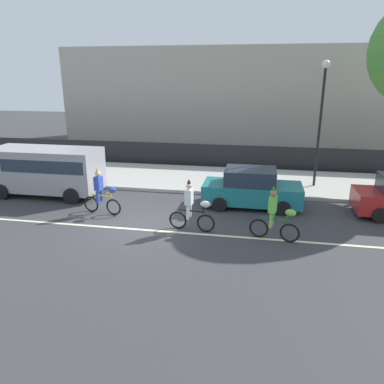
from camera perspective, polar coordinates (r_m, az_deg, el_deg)
The scene contains 11 objects.
ground_plane at distance 14.27m, azimuth -7.91°, elevation -4.87°, with size 80.00×80.00×0.00m, color #38383A.
road_centre_line at distance 13.84m, azimuth -8.56°, elevation -5.63°, with size 36.00×0.14×0.01m, color beige.
sidewalk_curb at distance 20.19m, azimuth -2.19°, elevation 2.23°, with size 60.00×5.00×0.15m, color #ADAAA3.
fence_line at distance 22.80m, azimuth -0.61°, elevation 5.65°, with size 40.00×0.08×1.40m, color black.
building_backdrop at distance 30.55m, azimuth 9.49°, elevation 14.00°, with size 28.00×8.00×7.26m, color #B2A899.
parade_cyclist_cobalt at distance 15.35m, azimuth -13.60°, elevation -0.24°, with size 1.71×0.53×1.92m.
parade_cyclist_zebra at distance 13.29m, azimuth 0.01°, elevation -2.52°, with size 1.72×0.50×1.92m.
parade_cyclist_lime at distance 12.85m, azimuth 12.58°, elevation -3.68°, with size 1.69×0.57×1.92m.
parked_van_grey at distance 18.42m, azimuth -21.19°, elevation 3.42°, with size 5.00×2.22×2.18m.
parked_car_teal at distance 15.96m, azimuth 9.06°, elevation 0.48°, with size 4.10×1.92×1.64m.
street_lamp_post at distance 18.73m, azimuth 19.16°, elevation 12.28°, with size 0.36×0.36×5.86m.
Camera 1 is at (4.31, -12.49, 5.40)m, focal length 35.00 mm.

